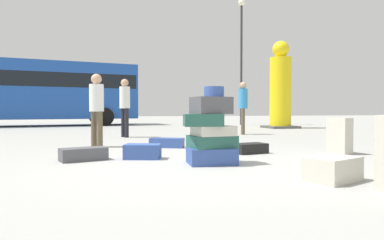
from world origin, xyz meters
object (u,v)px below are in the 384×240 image
at_px(suitcase_tower, 211,132).
at_px(suitcase_cream_foreground_far, 339,136).
at_px(suitcase_navy_white_trunk, 167,143).
at_px(person_tourist_with_camera, 243,103).
at_px(person_bearded_onlooker, 125,102).
at_px(suitcase_cream_behind_tower, 333,169).
at_px(suitcase_charcoal_foreground_near, 83,154).
at_px(person_passerby_in_red, 97,104).
at_px(suitcase_black_right_side, 250,148).
at_px(suitcase_navy_upright_blue, 143,151).
at_px(lamp_post, 241,44).
at_px(yellow_dummy_statue, 280,90).
at_px(parked_bus, 35,89).

height_order(suitcase_tower, suitcase_cream_foreground_far, suitcase_tower).
bearing_deg(suitcase_navy_white_trunk, suitcase_cream_foreground_far, -7.89).
relative_size(suitcase_cream_foreground_far, person_tourist_with_camera, 0.38).
relative_size(suitcase_cream_foreground_far, person_bearded_onlooker, 0.38).
relative_size(suitcase_cream_behind_tower, person_bearded_onlooker, 0.36).
height_order(suitcase_charcoal_foreground_near, person_passerby_in_red, person_passerby_in_red).
bearing_deg(person_bearded_onlooker, suitcase_tower, -13.36).
distance_m(suitcase_black_right_side, person_bearded_onlooker, 4.88).
xyz_separation_m(suitcase_navy_white_trunk, person_passerby_in_red, (-1.42, 0.46, 0.82)).
distance_m(suitcase_navy_upright_blue, lamp_post, 13.96).
height_order(suitcase_navy_white_trunk, yellow_dummy_statue, yellow_dummy_statue).
distance_m(suitcase_navy_upright_blue, suitcase_navy_white_trunk, 1.71).
height_order(suitcase_black_right_side, lamp_post, lamp_post).
bearing_deg(person_tourist_with_camera, suitcase_black_right_side, 0.16).
xyz_separation_m(suitcase_cream_foreground_far, suitcase_navy_white_trunk, (-2.81, 1.79, -0.22)).
bearing_deg(person_bearded_onlooker, person_passerby_in_red, -38.85).
height_order(suitcase_tower, parked_bus, parked_bus).
bearing_deg(suitcase_charcoal_foreground_near, suitcase_navy_white_trunk, 25.87).
xyz_separation_m(suitcase_tower, suitcase_black_right_side, (1.07, 1.02, -0.37)).
distance_m(suitcase_tower, person_passerby_in_red, 3.29).
xyz_separation_m(suitcase_tower, person_bearded_onlooker, (-0.89, 5.40, 0.54)).
bearing_deg(person_bearded_onlooker, suitcase_navy_upright_blue, -22.79).
distance_m(suitcase_black_right_side, yellow_dummy_statue, 9.46).
relative_size(suitcase_black_right_side, suitcase_cream_behind_tower, 0.98).
bearing_deg(lamp_post, person_bearded_onlooker, -132.84).
relative_size(suitcase_navy_upright_blue, person_passerby_in_red, 0.36).
bearing_deg(lamp_post, yellow_dummy_statue, -83.60).
distance_m(suitcase_cream_foreground_far, suitcase_cream_behind_tower, 2.65).
bearing_deg(suitcase_charcoal_foreground_near, suitcase_tower, -42.59).
bearing_deg(suitcase_charcoal_foreground_near, yellow_dummy_statue, 28.01).
bearing_deg(suitcase_charcoal_foreground_near, person_passerby_in_red, 67.06).
distance_m(suitcase_cream_behind_tower, person_passerby_in_red, 5.09).
bearing_deg(suitcase_cream_foreground_far, suitcase_cream_behind_tower, -142.69).
xyz_separation_m(suitcase_cream_behind_tower, person_bearded_onlooker, (-1.83, 6.90, 0.87)).
bearing_deg(yellow_dummy_statue, suitcase_navy_upright_blue, -130.30).
distance_m(yellow_dummy_statue, lamp_post, 4.36).
bearing_deg(parked_bus, suitcase_cream_foreground_far, -70.62).
height_order(suitcase_tower, suitcase_navy_white_trunk, suitcase_tower).
distance_m(suitcase_tower, parked_bus, 14.73).
bearing_deg(parked_bus, person_bearded_onlooker, -74.98).
relative_size(suitcase_tower, person_passerby_in_red, 0.72).
relative_size(person_tourist_with_camera, yellow_dummy_statue, 0.45).
relative_size(person_passerby_in_red, parked_bus, 0.15).
height_order(suitcase_cream_behind_tower, parked_bus, parked_bus).
bearing_deg(suitcase_black_right_side, person_bearded_onlooker, 103.06).
height_order(suitcase_black_right_side, person_tourist_with_camera, person_tourist_with_camera).
bearing_deg(suitcase_navy_upright_blue, suitcase_navy_white_trunk, 84.01).
xyz_separation_m(suitcase_tower, person_tourist_with_camera, (2.88, 5.65, 0.55)).
relative_size(suitcase_tower, parked_bus, 0.11).
bearing_deg(person_tourist_with_camera, person_passerby_in_red, -36.43).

